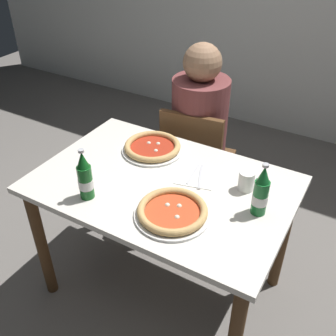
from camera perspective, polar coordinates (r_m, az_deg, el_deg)
ground_plane at (r=2.35m, az=-0.64°, el=-16.83°), size 8.00×8.00×0.00m
dining_table_main at (r=1.90m, az=-0.76°, el=-4.83°), size 1.20×0.80×0.75m
chair_behind_table at (r=2.47m, az=4.05°, el=1.19°), size 0.45×0.45×0.85m
diner_seated at (r=2.46m, az=4.48°, el=3.78°), size 0.34×0.34×1.21m
pizza_margherita_near at (r=1.63m, az=0.65°, el=-6.43°), size 0.32×0.32×0.04m
pizza_marinara_far at (r=2.04m, az=-2.30°, el=3.06°), size 0.32×0.32×0.04m
beer_bottle_left at (r=1.64m, az=13.48°, el=-3.58°), size 0.07×0.07×0.25m
beer_bottle_center at (r=1.72m, az=-12.09°, el=-1.40°), size 0.07×0.07×0.25m
napkin_with_cutlery at (r=1.87m, az=4.24°, el=-1.16°), size 0.22×0.22×0.01m
paper_cup at (r=1.79m, az=11.43°, el=-1.85°), size 0.07×0.07×0.09m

